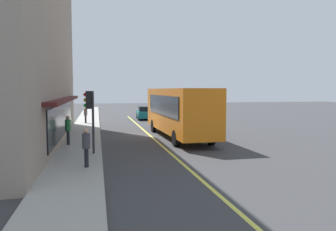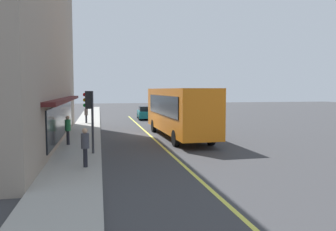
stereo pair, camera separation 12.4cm
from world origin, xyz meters
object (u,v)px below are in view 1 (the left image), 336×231
object	(u,v)px
bus	(178,110)
pedestrian_mid_block	(86,113)
pedestrian_by_curb	(68,127)
traffic_light	(90,107)
pedestrian_at_corner	(86,144)
car_teal	(145,113)

from	to	relation	value
bus	pedestrian_mid_block	bearing A→B (deg)	32.81
bus	pedestrian_by_curb	xyz separation A→B (m)	(-2.56, 7.36, -0.79)
traffic_light	pedestrian_by_curb	size ratio (longest dim) A/B	1.84
bus	pedestrian_mid_block	size ratio (longest dim) A/B	6.99
pedestrian_mid_block	pedestrian_by_curb	xyz separation A→B (m)	(-13.06, 0.59, 0.09)
pedestrian_at_corner	pedestrian_by_curb	size ratio (longest dim) A/B	0.96
traffic_light	pedestrian_mid_block	distance (m)	16.18
pedestrian_at_corner	pedestrian_by_curb	bearing A→B (deg)	11.44
car_teal	pedestrian_mid_block	world-z (taller)	pedestrian_mid_block
car_teal	pedestrian_at_corner	world-z (taller)	pedestrian_at_corner
traffic_light	pedestrian_mid_block	bearing A→B (deg)	2.68
traffic_light	pedestrian_at_corner	size ratio (longest dim) A/B	1.93
traffic_light	car_teal	distance (m)	21.79
car_teal	pedestrian_mid_block	xyz separation A→B (m)	(-4.83, 6.55, 0.36)
pedestrian_mid_block	car_teal	bearing A→B (deg)	-53.57
pedestrian_mid_block	bus	bearing A→B (deg)	-147.19
bus	traffic_light	xyz separation A→B (m)	(-5.59, 6.02, 0.55)
pedestrian_at_corner	bus	bearing A→B (deg)	-35.24
car_teal	pedestrian_by_curb	distance (m)	19.27
traffic_light	pedestrian_by_curb	bearing A→B (deg)	23.86
bus	traffic_light	distance (m)	8.23
pedestrian_mid_block	pedestrian_at_corner	bearing A→B (deg)	-178.06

